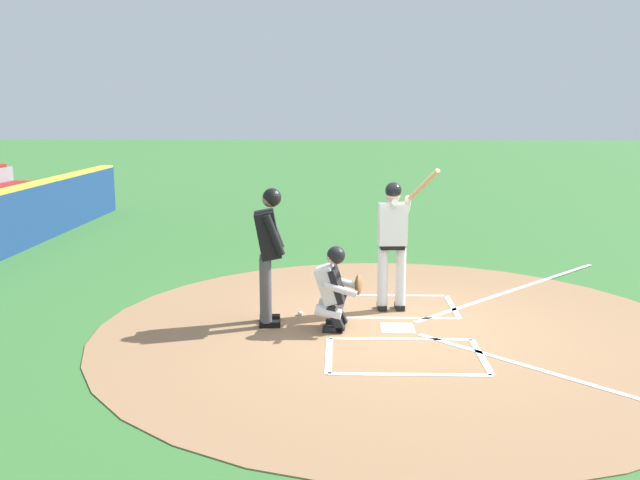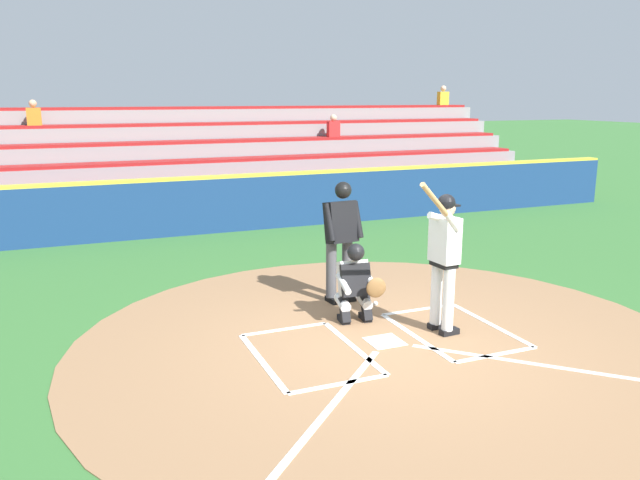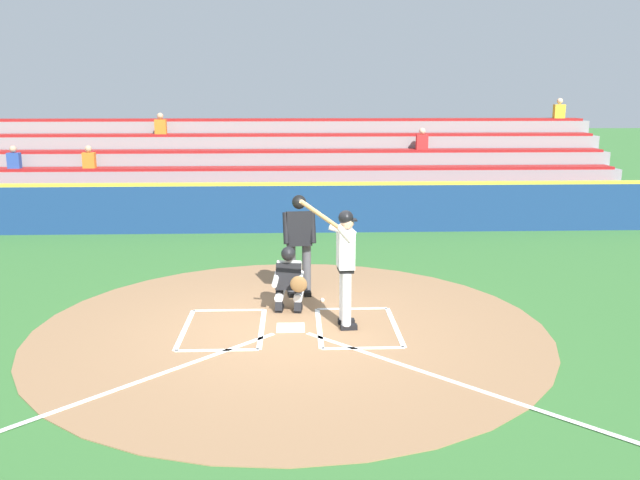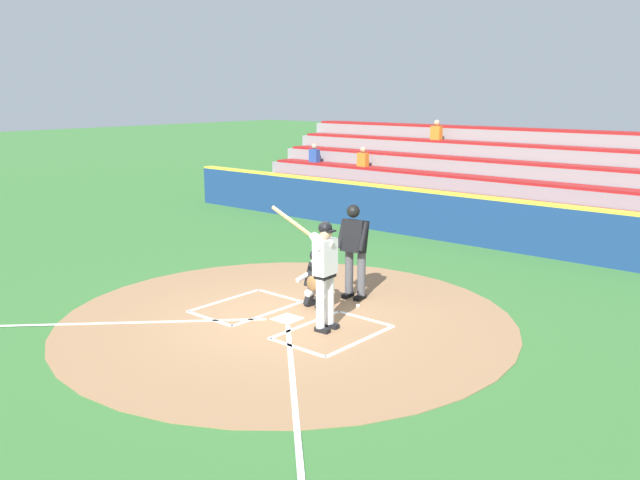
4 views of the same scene
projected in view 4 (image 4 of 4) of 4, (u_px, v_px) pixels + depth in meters
ground_plane at (287, 319)px, 11.84m from camera, size 120.00×120.00×0.00m
dirt_circle at (287, 319)px, 11.84m from camera, size 8.00×8.00×0.01m
home_plate_and_chalk at (251, 332)px, 11.19m from camera, size 7.93×4.91×0.01m
batter at (324, 267)px, 11.07m from camera, size 0.90×0.76×2.13m
catcher at (317, 277)px, 12.35m from camera, size 0.59×0.66×1.13m
plate_umpire at (354, 245)px, 12.79m from camera, size 0.61×0.45×1.86m
baseball at (358, 306)px, 12.47m from camera, size 0.07×0.07×0.07m
backstop_wall at (486, 222)px, 17.26m from camera, size 22.00×0.36×1.31m
bleacher_stand at (547, 192)px, 20.02m from camera, size 20.00×5.10×3.45m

